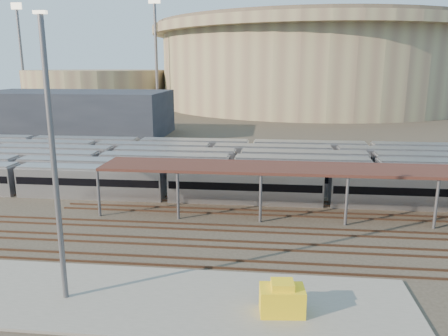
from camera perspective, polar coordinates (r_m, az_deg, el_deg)
ground at (r=45.41m, az=-7.02°, el=-7.13°), size 420.00×420.00×0.00m
apron at (r=34.17m, az=-21.52°, el=-14.97°), size 50.00×9.00×0.20m
subway_trains at (r=62.04m, az=-1.55°, el=0.26°), size 123.56×23.90×3.60m
inspection_shed at (r=48.14m, az=20.42°, el=-0.50°), size 60.30×6.00×5.30m
empty_tracks at (r=40.87m, az=-8.63°, el=-9.41°), size 170.00×9.62×0.18m
stadium at (r=182.00m, az=11.26°, el=13.23°), size 124.00×124.00×32.50m
secondary_arena at (r=185.37m, az=-16.22°, el=10.02°), size 56.00×56.00×14.00m
service_building at (r=106.95m, az=-18.85°, el=6.78°), size 42.00×20.00×10.00m
floodlight_0 at (r=156.68m, az=-8.87°, el=14.89°), size 4.00×1.00×38.40m
floodlight_1 at (r=187.38m, az=-24.98°, el=13.55°), size 4.00×1.00×38.40m
floodlight_3 at (r=202.45m, az=0.58°, el=14.63°), size 4.00×1.00×38.40m
yard_light_pole at (r=29.94m, az=-21.34°, el=0.58°), size 0.80×0.36×18.70m
yellow_equipment at (r=29.40m, az=7.59°, el=-16.76°), size 2.98×2.02×1.77m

